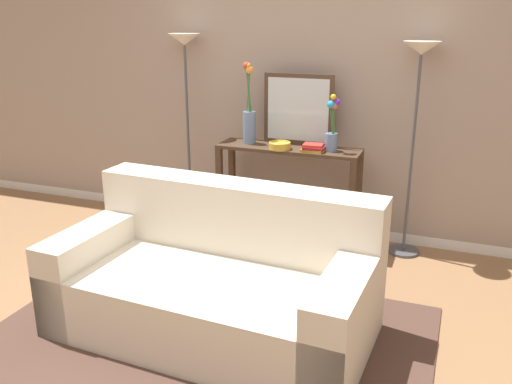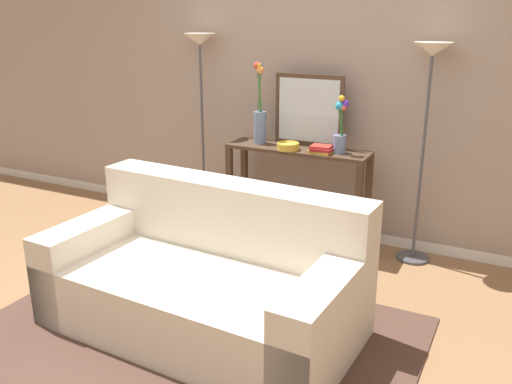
{
  "view_description": "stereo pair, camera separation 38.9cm",
  "coord_description": "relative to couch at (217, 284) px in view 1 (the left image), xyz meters",
  "views": [
    {
      "loc": [
        1.29,
        -2.63,
        1.92
      ],
      "look_at": [
        -0.04,
        0.86,
        0.69
      ],
      "focal_mm": 38.56,
      "sensor_mm": 36.0,
      "label": 1
    },
    {
      "loc": [
        1.64,
        -2.47,
        1.92
      ],
      "look_at": [
        -0.04,
        0.86,
        0.69
      ],
      "focal_mm": 38.56,
      "sensor_mm": 36.0,
      "label": 2
    }
  ],
  "objects": [
    {
      "name": "area_rug",
      "position": [
        -0.0,
        -0.16,
        -0.3
      ],
      "size": [
        2.65,
        1.8,
        0.01
      ],
      "color": "#51382D",
      "rests_on": "ground"
    },
    {
      "name": "vase_short_flowers",
      "position": [
        0.35,
        1.48,
        0.71
      ],
      "size": [
        0.11,
        0.12,
        0.46
      ],
      "color": "#6B84AD",
      "rests_on": "console_table"
    },
    {
      "name": "console_table",
      "position": [
        -0.02,
        1.49,
        0.26
      ],
      "size": [
        1.2,
        0.32,
        0.84
      ],
      "color": "#473323",
      "rests_on": "ground"
    },
    {
      "name": "book_row_under_console",
      "position": [
        -0.29,
        1.49,
        -0.25
      ],
      "size": [
        0.43,
        0.17,
        0.13
      ],
      "color": "gold",
      "rests_on": "ground"
    },
    {
      "name": "vase_tall_flowers",
      "position": [
        -0.38,
        1.5,
        0.8
      ],
      "size": [
        0.11,
        0.13,
        0.68
      ],
      "color": "#6B84AD",
      "rests_on": "console_table"
    },
    {
      "name": "book_stack",
      "position": [
        0.22,
        1.43,
        0.56
      ],
      "size": [
        0.19,
        0.17,
        0.06
      ],
      "color": "gold",
      "rests_on": "console_table"
    },
    {
      "name": "back_wall",
      "position": [
        0.03,
        1.85,
        1.17
      ],
      "size": [
        12.0,
        0.15,
        2.95
      ],
      "color": "white",
      "rests_on": "ground"
    },
    {
      "name": "ground_plane",
      "position": [
        0.03,
        -0.14,
        -0.32
      ],
      "size": [
        16.0,
        16.0,
        0.02
      ],
      "primitive_type": "cube",
      "color": "#936B47"
    },
    {
      "name": "wall_mirror",
      "position": [
        0.02,
        1.62,
        0.83
      ],
      "size": [
        0.6,
        0.02,
        0.59
      ],
      "color": "#473323",
      "rests_on": "console_table"
    },
    {
      "name": "floor_lamp_right",
      "position": [
        0.97,
        1.6,
        1.04
      ],
      "size": [
        0.28,
        0.28,
        1.71
      ],
      "color": "#4C4C51",
      "rests_on": "ground"
    },
    {
      "name": "floor_lamp_left",
      "position": [
        -1.01,
        1.6,
        1.06
      ],
      "size": [
        0.28,
        0.28,
        1.74
      ],
      "color": "#4C4C51",
      "rests_on": "ground"
    },
    {
      "name": "fruit_bowl",
      "position": [
        -0.06,
        1.4,
        0.57
      ],
      "size": [
        0.18,
        0.18,
        0.06
      ],
      "color": "gold",
      "rests_on": "console_table"
    },
    {
      "name": "couch",
      "position": [
        0.0,
        0.0,
        0.0
      ],
      "size": [
        1.97,
        1.08,
        0.88
      ],
      "color": "beige",
      "rests_on": "ground"
    }
  ]
}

